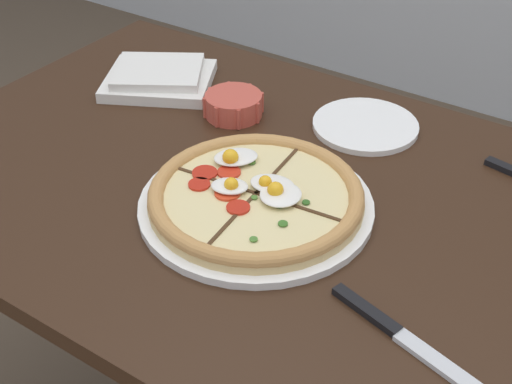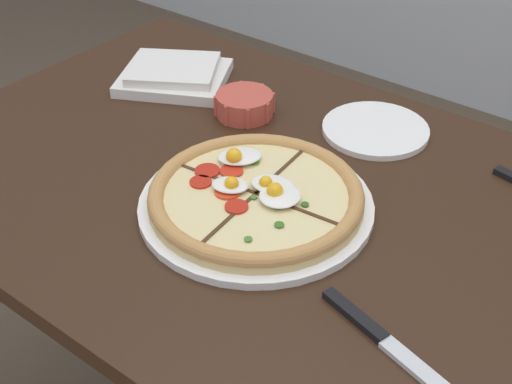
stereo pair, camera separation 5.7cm
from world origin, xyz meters
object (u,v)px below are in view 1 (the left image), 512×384
(knife_main, at_px, (409,341))
(pizza, at_px, (256,198))
(ramekin_bowl, at_px, (234,104))
(dining_table, at_px, (290,257))
(side_saucer, at_px, (366,126))
(napkin_folded, at_px, (159,78))

(knife_main, bearing_deg, pizza, 173.24)
(pizza, distance_m, knife_main, 0.31)
(ramekin_bowl, relative_size, knife_main, 0.46)
(dining_table, bearing_deg, side_saucer, 89.58)
(dining_table, distance_m, napkin_folded, 0.44)
(ramekin_bowl, bearing_deg, dining_table, -35.48)
(ramekin_bowl, bearing_deg, pizza, -48.05)
(pizza, distance_m, ramekin_bowl, 0.27)
(ramekin_bowl, distance_m, side_saucer, 0.23)
(dining_table, distance_m, side_saucer, 0.27)
(ramekin_bowl, height_order, side_saucer, ramekin_bowl)
(dining_table, relative_size, side_saucer, 7.04)
(dining_table, bearing_deg, ramekin_bowl, 144.52)
(napkin_folded, xyz_separation_m, knife_main, (0.65, -0.33, -0.01))
(side_saucer, bearing_deg, napkin_folded, -169.14)
(dining_table, relative_size, pizza, 3.73)
(dining_table, distance_m, pizza, 0.15)
(dining_table, height_order, knife_main, knife_main)
(ramekin_bowl, xyz_separation_m, side_saucer, (0.21, 0.09, -0.02))
(dining_table, height_order, side_saucer, side_saucer)
(dining_table, xyz_separation_m, ramekin_bowl, (-0.21, 0.15, 0.14))
(pizza, xyz_separation_m, knife_main, (0.29, -0.11, -0.02))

